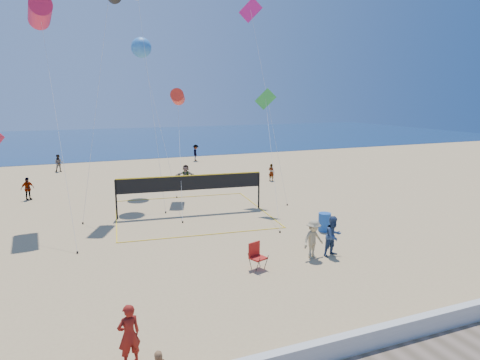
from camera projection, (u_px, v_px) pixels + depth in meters
name	position (u px, v px, depth m)	size (l,w,h in m)	color
ground	(227.00, 320.00, 13.68)	(120.00, 120.00, 0.00)	tan
ocean	(93.00, 140.00, 69.92)	(140.00, 50.00, 0.03)	navy
woman	(129.00, 335.00, 11.27)	(0.62, 0.41, 1.71)	maroon
bystander_a	(333.00, 236.00, 19.08)	(0.89, 0.69, 1.82)	navy
bystander_b	(313.00, 239.00, 18.82)	(1.11, 0.64, 1.72)	tan
far_person_0	(27.00, 189.00, 29.45)	(0.92, 0.39, 1.58)	gray
far_person_1	(186.00, 176.00, 33.65)	(1.64, 0.52, 1.76)	gray
far_person_2	(271.00, 172.00, 36.16)	(0.53, 0.35, 1.45)	gray
far_person_3	(59.00, 163.00, 40.45)	(0.80, 0.62, 1.65)	gray
far_person_4	(196.00, 153.00, 47.29)	(1.17, 0.67, 1.81)	gray
camp_chair	(256.00, 254.00, 17.65)	(0.75, 0.87, 1.24)	#AA1913
trash_barrel	(324.00, 222.00, 22.67)	(0.65, 0.65, 0.98)	#194BA4
volleyball_net	(191.00, 187.00, 25.87)	(9.83, 9.69, 2.39)	black
kite_0	(40.00, 12.00, 22.98)	(1.63, 8.15, 12.24)	#C91A41
kite_2	(178.00, 97.00, 29.15)	(2.31, 7.52, 7.59)	red
kite_4	(266.00, 107.00, 26.05)	(2.15, 5.53, 7.55)	green
kite_5	(253.00, 22.00, 29.20)	(1.56, 4.79, 13.67)	#C71A7D
kite_7	(141.00, 48.00, 31.18)	(2.23, 4.76, 11.27)	#307ACF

